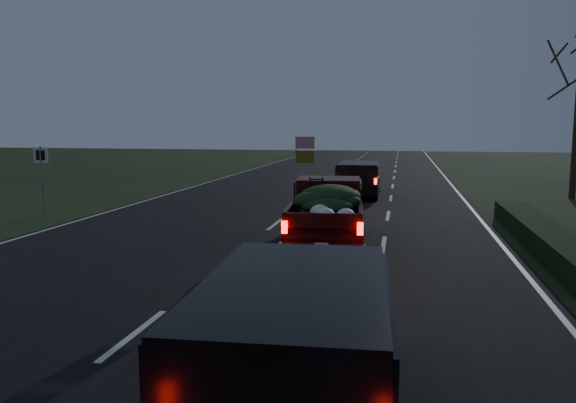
% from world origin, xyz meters
% --- Properties ---
extents(ground, '(120.00, 120.00, 0.00)m').
position_xyz_m(ground, '(0.00, 0.00, 0.00)').
color(ground, black).
rests_on(ground, ground).
extents(road_asphalt, '(14.00, 120.00, 0.02)m').
position_xyz_m(road_asphalt, '(0.00, 0.00, 0.01)').
color(road_asphalt, black).
rests_on(road_asphalt, ground).
extents(hedge_row, '(1.00, 10.00, 0.60)m').
position_xyz_m(hedge_row, '(7.80, 3.00, 0.30)').
color(hedge_row, black).
rests_on(hedge_row, ground).
extents(route_sign, '(0.55, 0.08, 2.50)m').
position_xyz_m(route_sign, '(-8.50, 5.00, 1.66)').
color(route_sign, gray).
rests_on(route_sign, ground).
extents(pickup_truck, '(2.34, 5.15, 2.63)m').
position_xyz_m(pickup_truck, '(2.05, 2.41, 0.98)').
color(pickup_truck, '#3B0908').
rests_on(pickup_truck, ground).
extents(lead_suv, '(1.90, 4.44, 1.27)m').
position_xyz_m(lead_suv, '(2.12, 12.92, 0.96)').
color(lead_suv, black).
rests_on(lead_suv, ground).
extents(rear_suv, '(2.38, 4.84, 1.36)m').
position_xyz_m(rear_suv, '(2.96, -7.15, 1.03)').
color(rear_suv, black).
rests_on(rear_suv, ground).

